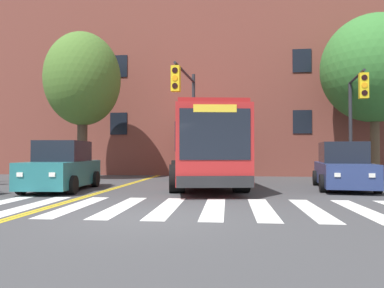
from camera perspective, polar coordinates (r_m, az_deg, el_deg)
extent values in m
plane|color=#424244|center=(8.58, -7.47, -11.13)|extent=(120.00, 120.00, 0.00)
cube|color=white|center=(11.31, -23.10, -8.61)|extent=(0.67, 3.95, 0.01)
cube|color=white|center=(10.78, -17.19, -9.03)|extent=(0.67, 3.95, 0.01)
cube|color=white|center=(10.37, -10.73, -9.38)|extent=(0.67, 3.95, 0.01)
cube|color=white|center=(10.09, -3.82, -9.62)|extent=(0.67, 3.95, 0.01)
cube|color=white|center=(9.97, 3.38, -9.72)|extent=(0.67, 3.95, 0.01)
cube|color=white|center=(10.00, 10.65, -9.68)|extent=(0.67, 3.95, 0.01)
cube|color=white|center=(10.18, 17.76, -9.49)|extent=(0.67, 3.95, 0.01)
cube|color=white|center=(10.51, 24.51, -9.17)|extent=(0.67, 3.95, 0.01)
cube|color=gold|center=(24.39, -4.86, -4.67)|extent=(0.12, 36.00, 0.01)
cube|color=gold|center=(24.36, -4.49, -4.68)|extent=(0.12, 36.00, 0.01)
cube|color=#B22323|center=(17.01, 1.60, -0.43)|extent=(4.28, 11.21, 2.66)
cube|color=black|center=(17.15, 5.72, 0.45)|extent=(1.75, 9.93, 0.96)
cube|color=black|center=(16.98, -2.56, 0.47)|extent=(1.75, 9.93, 0.96)
cube|color=black|center=(11.56, 3.53, 1.51)|extent=(2.17, 0.40, 1.60)
cube|color=yellow|center=(11.62, 3.53, 5.45)|extent=(1.33, 0.26, 0.24)
cube|color=#232326|center=(11.55, 3.56, -5.78)|extent=(2.38, 0.51, 0.36)
cube|color=maroon|center=(17.09, 1.60, 4.30)|extent=(4.06, 10.75, 0.16)
cylinder|color=black|center=(13.81, 7.47, -5.22)|extent=(0.73, 1.10, 1.02)
cylinder|color=black|center=(13.61, -2.30, -5.29)|extent=(0.73, 1.10, 1.02)
cylinder|color=black|center=(19.60, 4.51, -4.04)|extent=(0.73, 1.10, 1.02)
cylinder|color=black|center=(19.46, -2.35, -4.06)|extent=(0.73, 1.10, 1.02)
cylinder|color=black|center=(20.69, 4.13, -3.89)|extent=(0.73, 1.10, 1.02)
cylinder|color=black|center=(20.56, -2.36, -3.91)|extent=(0.73, 1.10, 1.02)
cube|color=#236B70|center=(15.30, -19.21, -4.25)|extent=(2.23, 4.67, 0.94)
cube|color=black|center=(15.40, -19.01, -1.03)|extent=(1.81, 2.32, 0.79)
cube|color=white|center=(12.98, -20.54, -4.39)|extent=(0.20, 0.06, 0.14)
cube|color=white|center=(13.41, -24.77, -4.25)|extent=(0.20, 0.06, 0.14)
cylinder|color=black|center=(13.70, -17.72, -5.97)|extent=(0.29, 0.68, 0.66)
cylinder|color=black|center=(14.39, -24.59, -5.68)|extent=(0.29, 0.68, 0.66)
cylinder|color=black|center=(16.36, -14.51, -5.20)|extent=(0.29, 0.68, 0.66)
cylinder|color=black|center=(16.94, -20.44, -5.02)|extent=(0.29, 0.68, 0.66)
cube|color=navy|center=(16.08, 22.04, -4.22)|extent=(2.29, 4.88, 0.86)
cube|color=black|center=(16.20, 21.95, -1.21)|extent=(1.85, 2.43, 0.83)
cube|color=white|center=(13.84, 25.74, -4.33)|extent=(0.20, 0.06, 0.14)
cube|color=white|center=(13.65, 21.28, -4.42)|extent=(0.20, 0.06, 0.14)
cylinder|color=black|center=(14.84, 26.45, -5.53)|extent=(0.29, 0.68, 0.66)
cylinder|color=black|center=(14.54, 19.30, -5.68)|extent=(0.29, 0.68, 0.66)
cylinder|color=black|center=(17.70, 24.31, -4.83)|extent=(0.29, 0.68, 0.66)
cylinder|color=black|center=(17.44, 18.32, -4.93)|extent=(0.29, 0.68, 0.66)
cube|color=#B7BABF|center=(25.14, 3.43, -3.21)|extent=(1.95, 4.13, 0.87)
cube|color=black|center=(25.17, 3.44, -1.39)|extent=(1.65, 2.31, 0.73)
cube|color=white|center=(23.06, 3.95, -3.17)|extent=(0.20, 0.05, 0.14)
cube|color=white|center=(23.22, 1.50, -3.16)|extent=(0.20, 0.05, 0.14)
cylinder|color=black|center=(23.81, 5.05, -4.04)|extent=(0.26, 0.61, 0.60)
cylinder|color=black|center=(24.07, 1.00, -4.02)|extent=(0.26, 0.61, 0.60)
cylinder|color=black|center=(26.29, 5.67, -3.77)|extent=(0.26, 0.61, 0.60)
cylinder|color=black|center=(26.51, 1.98, -3.76)|extent=(0.26, 0.61, 0.60)
cylinder|color=#28282D|center=(18.81, 23.00, 2.26)|extent=(0.16, 0.16, 5.17)
cylinder|color=#28282D|center=(17.67, 23.79, 9.33)|extent=(0.37, 2.84, 0.11)
cube|color=yellow|center=(16.34, 24.69, 8.06)|extent=(0.36, 0.31, 1.00)
cylinder|color=black|center=(16.25, 24.79, 9.19)|extent=(0.22, 0.05, 0.22)
cylinder|color=orange|center=(16.20, 24.80, 8.15)|extent=(0.22, 0.05, 0.22)
cylinder|color=black|center=(16.15, 24.81, 7.10)|extent=(0.22, 0.05, 0.22)
cylinder|color=#28282D|center=(18.37, 0.23, 2.45)|extent=(0.16, 0.16, 5.30)
cylinder|color=#28282D|center=(16.70, -1.02, 10.71)|extent=(0.33, 4.07, 0.11)
cube|color=yellow|center=(14.77, -2.49, 9.91)|extent=(0.35, 0.30, 1.00)
cylinder|color=black|center=(14.69, -2.63, 11.17)|extent=(0.22, 0.04, 0.22)
cylinder|color=orange|center=(14.63, -2.63, 10.02)|extent=(0.22, 0.04, 0.22)
cylinder|color=black|center=(14.57, -2.63, 8.87)|extent=(0.22, 0.04, 0.22)
cylinder|color=brown|center=(21.23, 26.10, -0.47)|extent=(0.46, 0.46, 3.42)
ellipsoid|color=#387A33|center=(21.65, 26.00, 10.26)|extent=(7.23, 7.64, 5.47)
cylinder|color=#4C3D2D|center=(20.83, -16.38, -0.72)|extent=(0.53, 0.53, 3.28)
ellipsoid|color=#4C752D|center=(21.20, -16.32, 9.49)|extent=(4.92, 5.12, 4.99)
cube|color=brown|center=(27.10, 3.06, 9.57)|extent=(42.50, 7.24, 13.09)
cube|color=black|center=(24.21, -11.12, 3.06)|extent=(1.10, 0.06, 1.40)
cube|color=black|center=(23.25, 16.46, 3.27)|extent=(1.10, 0.06, 1.40)
cube|color=black|center=(24.75, -11.08, 11.56)|extent=(1.10, 0.06, 1.40)
cube|color=black|center=(23.82, 16.41, 12.09)|extent=(1.10, 0.06, 1.40)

